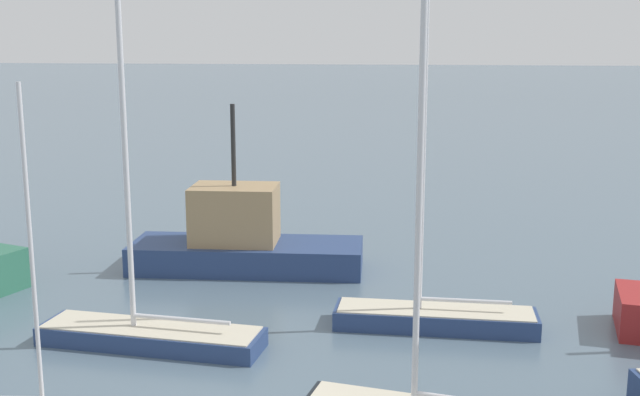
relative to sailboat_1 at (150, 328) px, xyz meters
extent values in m
cylinder|color=silver|center=(-0.62, -5.09, 3.59)|extent=(0.10, 0.10, 7.51)
cube|color=navy|center=(0.02, 0.00, -0.28)|extent=(6.74, 2.16, 0.54)
cube|color=beige|center=(0.02, 0.00, 0.01)|extent=(6.47, 2.01, 0.04)
cylinder|color=silver|center=(-0.51, 0.04, 5.71)|extent=(0.16, 0.16, 11.43)
cylinder|color=silver|center=(0.98, -0.07, 0.34)|extent=(2.99, 0.34, 0.13)
cube|color=navy|center=(8.20, 2.71, -0.25)|extent=(6.24, 1.61, 0.59)
cube|color=beige|center=(8.20, 2.71, 0.06)|extent=(5.99, 1.48, 0.04)
cylinder|color=silver|center=(7.70, 2.71, 5.30)|extent=(0.15, 0.15, 10.52)
cylinder|color=silver|center=(9.10, 2.72, 0.39)|extent=(2.80, 0.15, 0.12)
cylinder|color=silver|center=(7.80, -4.07, 5.52)|extent=(0.14, 0.14, 10.84)
cube|color=navy|center=(0.87, 8.01, -0.01)|extent=(9.14, 3.65, 1.08)
cube|color=#A3845B|center=(0.42, 7.98, 1.65)|extent=(3.42, 2.50, 2.23)
cylinder|color=#262626|center=(0.42, 7.98, 4.33)|extent=(0.18, 0.18, 3.13)
camera|label=1|loc=(8.22, -20.35, 8.16)|focal=43.53mm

